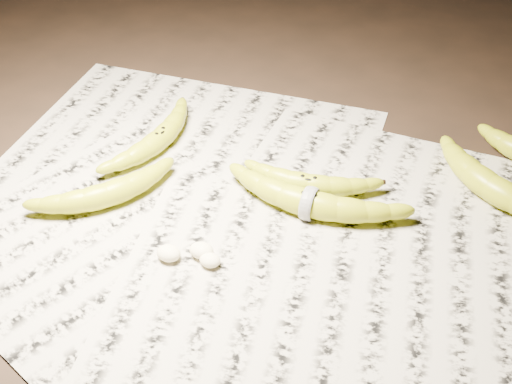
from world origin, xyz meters
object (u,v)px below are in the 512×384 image
at_px(banana_center, 309,182).
at_px(banana_taped, 309,201).
at_px(banana_upper_a, 492,185).
at_px(banana_left_a, 159,137).
at_px(banana_left_b, 107,192).

bearing_deg(banana_center, banana_taped, -78.38).
xyz_separation_m(banana_center, banana_taped, (0.02, -0.04, 0.00)).
height_order(banana_taped, banana_upper_a, banana_upper_a).
bearing_deg(banana_left_a, banana_left_b, -173.80).
bearing_deg(banana_upper_a, banana_center, -128.02).
height_order(banana_left_b, banana_center, banana_left_b).
xyz_separation_m(banana_left_b, banana_upper_a, (0.49, 0.23, 0.00)).
relative_size(banana_left_a, banana_center, 1.12).
bearing_deg(banana_left_b, banana_upper_a, -26.48).
xyz_separation_m(banana_center, banana_upper_a, (0.24, 0.09, 0.00)).
distance_m(banana_left_a, banana_center, 0.25).
distance_m(banana_center, banana_taped, 0.05).
height_order(banana_left_b, banana_upper_a, banana_upper_a).
bearing_deg(banana_left_a, banana_upper_a, -75.07).
relative_size(banana_center, banana_upper_a, 0.83).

